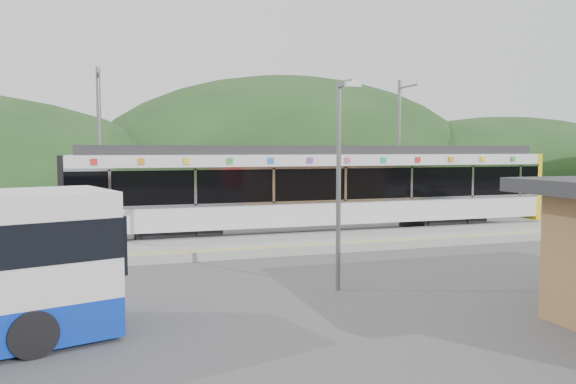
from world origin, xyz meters
name	(u,v)px	position (x,y,z in m)	size (l,w,h in m)	color
ground	(335,264)	(0.00, 0.00, 0.00)	(120.00, 120.00, 0.00)	#4C4C4F
hills	(419,232)	(6.19, 5.29, 0.00)	(146.00, 149.00, 26.00)	#1E3D19
platform	(300,243)	(0.00, 3.30, 0.15)	(26.00, 3.20, 0.30)	#9E9E99
yellow_line	(313,244)	(0.00, 2.00, 0.30)	(26.00, 0.10, 0.01)	yellow
train	(321,186)	(1.86, 6.00, 2.06)	(20.44, 3.01, 3.74)	black
catenary_mast_west	(100,148)	(-7.00, 8.56, 3.65)	(0.18, 1.80, 7.00)	slate
catenary_mast_east	(399,148)	(7.00, 8.56, 3.65)	(0.18, 1.80, 7.00)	slate
lamp_post	(340,166)	(-1.18, -3.11, 3.18)	(0.35, 0.95, 5.30)	slate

